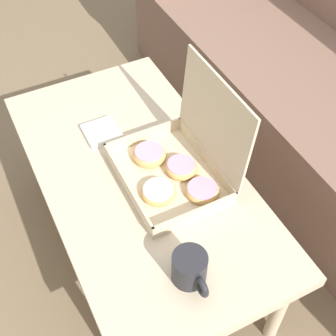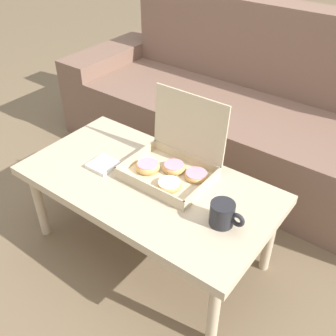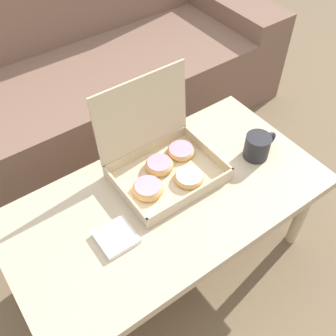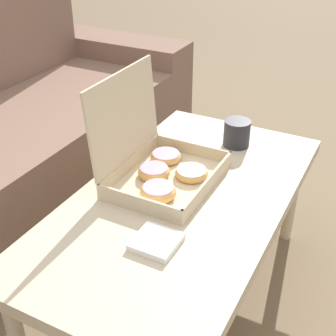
{
  "view_description": "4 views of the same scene",
  "coord_description": "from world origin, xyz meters",
  "px_view_note": "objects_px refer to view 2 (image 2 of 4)",
  "views": [
    {
      "loc": [
        0.9,
        -0.51,
        1.55
      ],
      "look_at": [
        0.06,
        -0.09,
        0.48
      ],
      "focal_mm": 50.0,
      "sensor_mm": 36.0,
      "label": 1
    },
    {
      "loc": [
        0.87,
        -1.16,
        1.47
      ],
      "look_at": [
        0.06,
        -0.09,
        0.48
      ],
      "focal_mm": 42.0,
      "sensor_mm": 36.0,
      "label": 2
    },
    {
      "loc": [
        -0.48,
        -0.83,
        1.49
      ],
      "look_at": [
        0.06,
        -0.09,
        0.48
      ],
      "focal_mm": 42.0,
      "sensor_mm": 36.0,
      "label": 3
    },
    {
      "loc": [
        -1.04,
        -0.66,
        1.22
      ],
      "look_at": [
        0.06,
        -0.09,
        0.48
      ],
      "focal_mm": 50.0,
      "sensor_mm": 36.0,
      "label": 4
    }
  ],
  "objects_px": {
    "couch": "(249,118)",
    "coffee_table": "(147,188)",
    "coffee_mug": "(223,214)",
    "pastry_box": "(173,163)"
  },
  "relations": [
    {
      "from": "couch",
      "to": "coffee_table",
      "type": "height_order",
      "value": "couch"
    },
    {
      "from": "coffee_mug",
      "to": "couch",
      "type": "bearing_deg",
      "value": 111.4
    },
    {
      "from": "couch",
      "to": "pastry_box",
      "type": "xyz_separation_m",
      "value": [
        0.06,
        -0.85,
        0.18
      ]
    },
    {
      "from": "coffee_table",
      "to": "coffee_mug",
      "type": "height_order",
      "value": "coffee_mug"
    },
    {
      "from": "coffee_table",
      "to": "pastry_box",
      "type": "distance_m",
      "value": 0.16
    },
    {
      "from": "couch",
      "to": "coffee_mug",
      "type": "height_order",
      "value": "couch"
    },
    {
      "from": "couch",
      "to": "coffee_mug",
      "type": "xyz_separation_m",
      "value": [
        0.39,
        -0.99,
        0.17
      ]
    },
    {
      "from": "pastry_box",
      "to": "coffee_mug",
      "type": "xyz_separation_m",
      "value": [
        0.33,
        -0.14,
        -0.01
      ]
    },
    {
      "from": "couch",
      "to": "coffee_mug",
      "type": "distance_m",
      "value": 1.08
    },
    {
      "from": "couch",
      "to": "coffee_table",
      "type": "distance_m",
      "value": 0.97
    }
  ]
}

